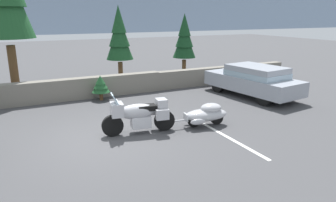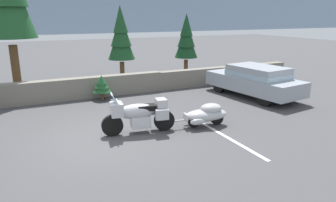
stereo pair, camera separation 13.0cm
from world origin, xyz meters
The scene contains 9 objects.
ground_plane centered at (0.00, 0.00, 0.00)m, with size 80.00×80.00×0.00m, color #424244.
stone_guard_wall centered at (-0.39, 5.11, 0.45)m, with size 24.00×0.56×0.93m.
touring_motorcycle centered at (1.06, 0.01, 0.62)m, with size 2.30×0.95×1.33m.
car_shaped_trailer centered at (3.31, -0.34, 0.41)m, with size 2.23×0.94×0.76m.
sedan_at_right_edge centered at (7.37, 2.03, 0.77)m, with size 2.37×4.69×1.41m.
pine_tree_secondary centered at (2.83, 7.24, 2.56)m, with size 1.40×1.40×4.09m.
pine_tree_far_right centered at (6.71, 7.24, 2.31)m, with size 1.32×1.32×3.69m.
pine_sapling_near centered at (1.02, 4.45, 0.68)m, with size 0.78×0.78×1.09m.
parking_stripe_marker centered at (3.34, -1.50, 0.00)m, with size 0.12×3.60×0.01m, color silver.
Camera 1 is at (-2.24, -8.67, 3.58)m, focal length 33.50 mm.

